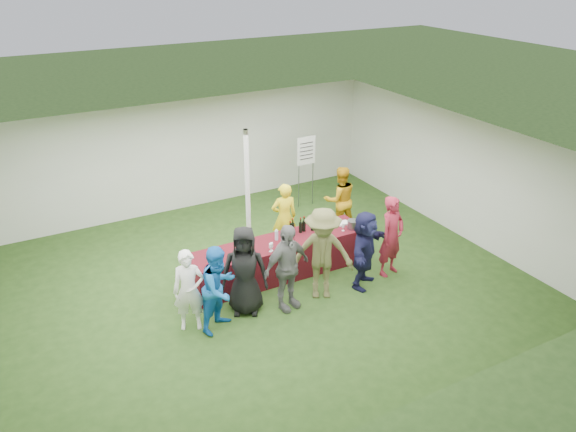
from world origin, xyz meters
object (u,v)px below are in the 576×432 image
serving_table (279,258)px  customer_4 (322,254)px  customer_3 (287,268)px  customer_6 (392,236)px  customer_0 (189,290)px  customer_2 (245,271)px  customer_5 (365,249)px  customer_1 (219,288)px  wine_list_sign (306,156)px  staff_back (340,199)px  dump_bucket (353,224)px  staff_pourer (284,217)px

serving_table → customer_4: 1.21m
customer_3 → serving_table: bearing=57.6°
serving_table → customer_6: bearing=-26.8°
customer_0 → serving_table: bearing=41.4°
customer_2 → customer_6: (3.06, -0.18, -0.00)m
customer_5 → customer_6: (0.71, 0.11, 0.05)m
customer_1 → customer_6: bearing=-28.6°
customer_3 → customer_6: 2.36m
customer_2 → customer_6: 3.06m
wine_list_sign → serving_table: bearing=-129.0°
customer_2 → customer_1: bearing=-131.1°
wine_list_sign → staff_back: 1.68m
dump_bucket → customer_2: size_ratio=0.13×
serving_table → wine_list_sign: bearing=51.0°
dump_bucket → customer_4: 1.48m
customer_4 → customer_5: 0.92m
customer_4 → customer_6: (1.62, 0.05, -0.07)m
dump_bucket → customer_3: size_ratio=0.13×
customer_2 → customer_3: bearing=7.8°
customer_6 → customer_5: bearing=173.0°
customer_0 → customer_3: 1.74m
dump_bucket → customer_6: customer_6 is taller
customer_0 → customer_6: customer_6 is taller
customer_6 → staff_back: bearing=70.1°
customer_6 → customer_1: bearing=165.0°
customer_0 → customer_6: bearing=18.1°
customer_1 → customer_5: size_ratio=1.00×
staff_pourer → customer_4: (-0.24, -1.92, 0.13)m
staff_pourer → customer_6: size_ratio=0.92×
wine_list_sign → customer_1: 5.33m
customer_3 → customer_4: size_ratio=0.93×
customer_1 → customer_5: 2.91m
serving_table → customer_6: 2.24m
customer_1 → customer_5: bearing=-30.6°
customer_0 → customer_4: (2.46, -0.24, 0.16)m
customer_2 → serving_table: bearing=64.1°
customer_2 → customer_3: size_ratio=1.00×
staff_back → customer_3: 3.29m
serving_table → customer_6: (1.96, -0.99, 0.45)m
serving_table → customer_0: customer_0 is taller
customer_0 → customer_4: size_ratio=0.82×
customer_2 → customer_6: customer_2 is taller
customer_0 → customer_1: customer_1 is taller
wine_list_sign → customer_1: size_ratio=1.16×
serving_table → dump_bucket: 1.66m
wine_list_sign → customer_2: wine_list_sign is taller
customer_6 → customer_2: bearing=161.0°
customer_0 → customer_2: size_ratio=0.89×
customer_2 → customer_0: bearing=-153.0°
wine_list_sign → staff_back: bearing=-91.2°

